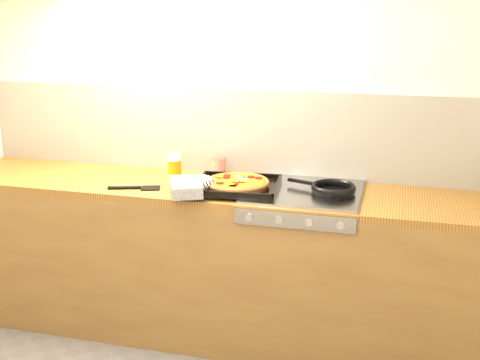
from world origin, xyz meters
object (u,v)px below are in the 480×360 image
(pizza_on_tray, at_px, (223,184))
(tomato_can, at_px, (219,167))
(frying_pan, at_px, (332,189))
(juice_glass, at_px, (175,166))

(pizza_on_tray, bearing_deg, tomato_can, 111.17)
(frying_pan, relative_size, tomato_can, 3.52)
(pizza_on_tray, xyz_separation_m, tomato_can, (-0.11, 0.30, 0.01))
(juice_glass, bearing_deg, tomato_can, 17.51)
(pizza_on_tray, xyz_separation_m, juice_glass, (-0.36, 0.22, 0.02))
(tomato_can, bearing_deg, frying_pan, -16.21)
(pizza_on_tray, xyz_separation_m, frying_pan, (0.57, 0.10, -0.01))
(frying_pan, xyz_separation_m, tomato_can, (-0.68, 0.20, 0.02))
(pizza_on_tray, distance_m, frying_pan, 0.58)
(frying_pan, bearing_deg, tomato_can, 163.79)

